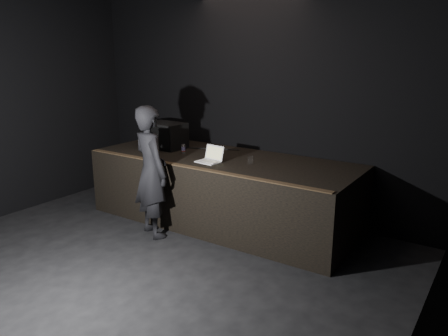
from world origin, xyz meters
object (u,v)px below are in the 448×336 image
at_px(beer_can, 183,149).
at_px(person, 151,172).
at_px(stage_riser, 222,190).
at_px(laptop, 211,158).
at_px(stage_monitor, 165,136).

relative_size(beer_can, person, 0.08).
bearing_deg(stage_riser, laptop, -89.12).
relative_size(laptop, beer_can, 2.45).
bearing_deg(beer_can, person, -82.65).
xyz_separation_m(beer_can, person, (0.11, -0.84, -0.16)).
distance_m(stage_riser, laptop, 0.63).
xyz_separation_m(stage_riser, stage_monitor, (-1.13, 0.04, 0.70)).
height_order(stage_monitor, beer_can, stage_monitor).
xyz_separation_m(laptop, beer_can, (-0.65, 0.19, 0.01)).
height_order(stage_riser, laptop, laptop).
bearing_deg(stage_monitor, stage_riser, 0.33).
bearing_deg(laptop, beer_can, 170.08).
xyz_separation_m(stage_monitor, person, (0.59, -0.99, -0.29)).
distance_m(stage_riser, person, 1.17).
xyz_separation_m(stage_riser, beer_can, (-0.65, -0.11, 0.57)).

